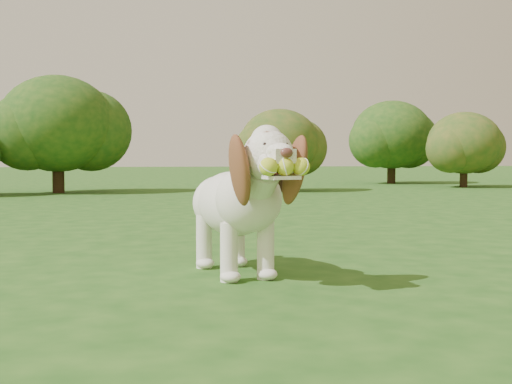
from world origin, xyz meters
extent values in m
plane|color=#1D4915|center=(0.00, 0.00, 0.00)|extent=(80.00, 80.00, 0.00)
ellipsoid|color=white|center=(-0.26, 0.19, 0.33)|extent=(0.40, 0.62, 0.31)
ellipsoid|color=white|center=(-0.22, -0.03, 0.37)|extent=(0.35, 0.35, 0.30)
ellipsoid|color=white|center=(-0.30, 0.39, 0.32)|extent=(0.32, 0.32, 0.27)
cylinder|color=white|center=(-0.20, -0.14, 0.45)|extent=(0.20, 0.26, 0.23)
sphere|color=white|center=(-0.18, -0.25, 0.56)|extent=(0.24, 0.24, 0.21)
sphere|color=white|center=(-0.18, -0.23, 0.62)|extent=(0.16, 0.16, 0.14)
cube|color=white|center=(-0.16, -0.37, 0.56)|extent=(0.11, 0.14, 0.06)
ellipsoid|color=#592D28|center=(-0.15, -0.43, 0.57)|extent=(0.05, 0.04, 0.04)
cube|color=white|center=(-0.16, -0.38, 0.47)|extent=(0.14, 0.15, 0.01)
ellipsoid|color=brown|center=(-0.30, -0.26, 0.50)|extent=(0.14, 0.21, 0.32)
ellipsoid|color=brown|center=(-0.06, -0.22, 0.50)|extent=(0.15, 0.20, 0.32)
cylinder|color=white|center=(-0.32, 0.51, 0.36)|extent=(0.08, 0.15, 0.12)
cylinder|color=white|center=(-0.31, -0.03, 0.13)|extent=(0.09, 0.09, 0.26)
cylinder|color=white|center=(-0.14, 0.01, 0.13)|extent=(0.09, 0.09, 0.26)
cylinder|color=white|center=(-0.38, 0.35, 0.13)|extent=(0.09, 0.09, 0.26)
cylinder|color=white|center=(-0.21, 0.38, 0.13)|extent=(0.09, 0.09, 0.26)
sphere|color=#CAE43A|center=(-0.22, -0.43, 0.52)|extent=(0.08, 0.08, 0.07)
sphere|color=#CAE43A|center=(-0.15, -0.41, 0.52)|extent=(0.08, 0.08, 0.07)
sphere|color=#CAE43A|center=(-0.08, -0.40, 0.52)|extent=(0.08, 0.08, 0.07)
cylinder|color=#382314|center=(4.82, 10.39, 0.29)|extent=(0.18, 0.18, 0.58)
ellipsoid|color=#184515|center=(4.82, 10.39, 1.06)|extent=(1.74, 1.74, 1.48)
cylinder|color=#382314|center=(1.66, 7.58, 0.22)|extent=(0.14, 0.14, 0.44)
ellipsoid|color=#184515|center=(1.66, 7.58, 0.81)|extent=(1.32, 1.32, 1.12)
cylinder|color=#382314|center=(5.44, 8.37, 0.23)|extent=(0.14, 0.14, 0.46)
ellipsoid|color=#184515|center=(5.44, 8.37, 0.84)|extent=(1.38, 1.38, 1.17)
cylinder|color=#382314|center=(-1.89, 7.76, 0.30)|extent=(0.19, 0.19, 0.60)
ellipsoid|color=#184515|center=(-1.89, 7.76, 1.10)|extent=(1.79, 1.79, 1.52)
camera|label=1|loc=(-0.73, -2.82, 0.55)|focal=45.00mm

